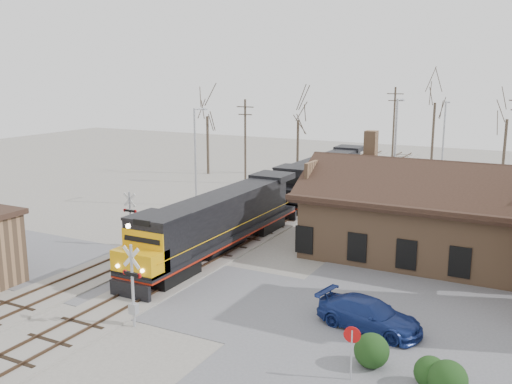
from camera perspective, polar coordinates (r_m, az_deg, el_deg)
ground at (r=33.15m, az=-9.64°, el=-9.12°), size 140.00×140.00×0.00m
road at (r=33.15m, az=-9.64°, el=-9.10°), size 60.00×9.00×0.03m
parking_lot at (r=30.84m, az=24.08°, el=-11.64°), size 22.00×26.00×0.03m
track_main at (r=45.36m, az=1.85°, el=-3.11°), size 3.40×90.00×0.24m
track_siding at (r=47.42m, az=-3.05°, el=-2.46°), size 3.40×90.00×0.24m
depot at (r=38.33m, az=16.24°, el=-2.77°), size 15.20×9.31×7.90m
locomotive_lead at (r=37.33m, az=-4.04°, el=-3.10°), size 2.76×18.52×4.11m
locomotive_trailing at (r=53.85m, az=6.49°, el=1.49°), size 2.76×18.52×3.89m
crossbuck_near at (r=27.55m, az=-12.22°, el=-9.43°), size 1.15×0.30×4.04m
crossbuck_far at (r=40.15m, az=-12.45°, el=-2.79°), size 1.10×0.29×3.84m
do_not_enter_sign at (r=22.98m, az=9.56°, el=-14.69°), size 0.67×0.15×2.26m
parked_car at (r=27.61m, az=11.27°, el=-11.96°), size 5.34×3.00×1.46m
hedge_a at (r=24.45m, az=11.49°, el=-15.28°), size 1.44×1.44×1.44m
hedge_b at (r=23.62m, az=17.04°, el=-16.87°), size 1.25×1.25×1.25m
hedge_c at (r=23.11m, az=18.64°, el=-17.37°), size 1.45×1.45×1.45m
streetlight_a at (r=50.95m, az=-6.01°, el=4.04°), size 0.25×2.04×8.73m
streetlight_b at (r=46.62m, az=13.75°, el=3.71°), size 0.25×2.04×9.79m
streetlight_c at (r=58.31m, az=18.24°, el=4.69°), size 0.25×2.04×9.11m
utility_pole_a at (r=61.05m, az=-1.08°, el=5.23°), size 2.00×0.24×9.03m
utility_pole_b at (r=70.49m, az=13.60°, el=6.25°), size 2.00×0.24×10.12m
tree_a at (r=67.03m, az=-4.91°, el=8.51°), size 4.53×4.53×11.11m
tree_b at (r=66.85m, az=4.25°, el=8.11°), size 4.26×4.26×10.45m
tree_c at (r=75.56m, az=17.53°, el=9.52°), size 5.39×5.39×13.20m
tree_d at (r=69.12m, az=23.89°, el=7.58°), size 4.49×4.49×11.00m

